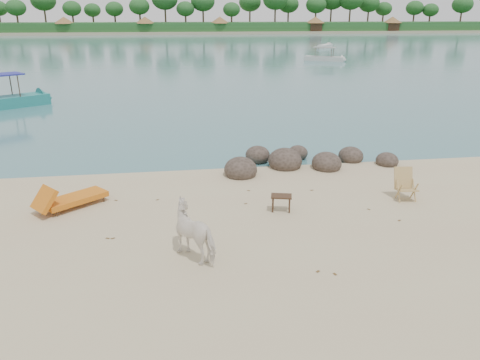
# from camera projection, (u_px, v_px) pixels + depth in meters

# --- Properties ---
(water) EXTENTS (400.00, 400.00, 0.00)m
(water) POSITION_uv_depth(u_px,v_px,m) (176.00, 42.00, 94.75)
(water) COLOR #3B7377
(water) RESTS_ON ground
(far_shore) EXTENTS (420.00, 90.00, 1.40)m
(far_shore) POSITION_uv_depth(u_px,v_px,m) (172.00, 30.00, 169.35)
(far_shore) COLOR tan
(far_shore) RESTS_ON ground
(far_scenery) EXTENTS (420.00, 18.00, 9.50)m
(far_scenery) POSITION_uv_depth(u_px,v_px,m) (173.00, 22.00, 137.25)
(far_scenery) COLOR #1E4C1E
(far_scenery) RESTS_ON ground
(boulders) EXTENTS (6.35, 2.92, 0.90)m
(boulders) POSITION_uv_depth(u_px,v_px,m) (296.00, 162.00, 16.65)
(boulders) COLOR #332922
(boulders) RESTS_ON ground
(cow) EXTENTS (1.41, 1.54, 1.22)m
(cow) POSITION_uv_depth(u_px,v_px,m) (197.00, 232.00, 10.29)
(cow) COLOR white
(cow) RESTS_ON ground
(side_table) EXTENTS (0.63, 0.49, 0.45)m
(side_table) POSITION_uv_depth(u_px,v_px,m) (281.00, 204.00, 12.81)
(side_table) COLOR #361F15
(side_table) RESTS_ON ground
(lounge_chair) EXTENTS (2.16, 1.95, 0.65)m
(lounge_chair) POSITION_uv_depth(u_px,v_px,m) (75.00, 196.00, 13.11)
(lounge_chair) COLOR #CE6A18
(lounge_chair) RESTS_ON ground
(deck_chair) EXTENTS (0.65, 0.70, 0.91)m
(deck_chair) POSITION_uv_depth(u_px,v_px,m) (407.00, 186.00, 13.49)
(deck_chair) COLOR tan
(deck_chair) RESTS_ON ground
(boat_mid) EXTENTS (5.07, 3.83, 2.57)m
(boat_mid) POSITION_uv_depth(u_px,v_px,m) (325.00, 49.00, 55.22)
(boat_mid) COLOR #BCBCB7
(boat_mid) RESTS_ON water
(boat_far) EXTENTS (4.13, 5.13, 0.63)m
(boat_far) POSITION_uv_depth(u_px,v_px,m) (325.00, 46.00, 77.38)
(boat_far) COLOR beige
(boat_far) RESTS_ON water
(dead_leaves) EXTENTS (7.64, 5.23, 0.00)m
(dead_leaves) POSITION_uv_depth(u_px,v_px,m) (246.00, 219.00, 12.43)
(dead_leaves) COLOR brown
(dead_leaves) RESTS_ON ground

